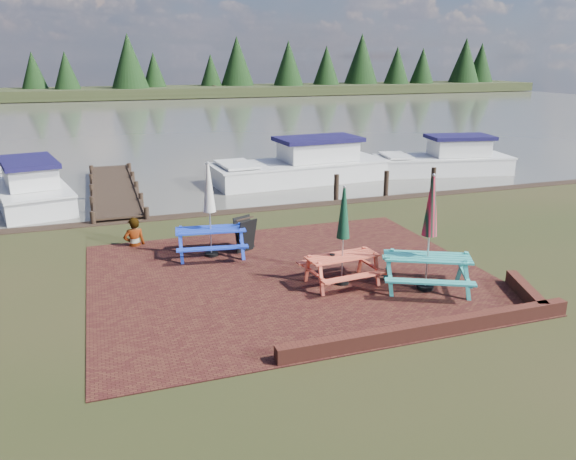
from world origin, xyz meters
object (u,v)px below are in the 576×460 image
Objects in this scene: boat_near at (303,167)px; person at (133,218)px; picnic_table_red at (343,251)px; picnic_table_teal at (428,251)px; picnic_table_blue at (210,224)px; boat_far at (446,161)px; jetty at (114,189)px; boat_jetty at (30,188)px; chalkboard at (245,234)px.

boat_near is 10.35m from person.
picnic_table_red is at bearing 159.57° from boat_near.
person is at bearing 164.87° from picnic_table_teal.
picnic_table_blue is (-4.02, 3.66, -0.05)m from picnic_table_teal.
person reaches higher than boat_far.
picnic_table_blue is 8.57m from jetty.
picnic_table_teal is 14.91m from boat_jetty.
boat_far is at bearing -161.54° from person.
boat_near is (7.72, 0.29, 0.29)m from jetty.
picnic_table_red is (-1.61, 0.88, -0.11)m from picnic_table_teal.
picnic_table_blue is 14.81m from boat_far.
jetty is (-2.05, 8.29, -0.74)m from picnic_table_blue.
picnic_table_teal is 2.85× the size of chalkboard.
picnic_table_red is at bearing -87.83° from chalkboard.
picnic_table_blue is 2.70× the size of chalkboard.
person is at bearing 128.51° from chalkboard.
picnic_table_red is 13.26m from boat_jetty.
picnic_table_teal reaches higher than jetty.
chalkboard is 0.14× the size of boat_far.
boat_near is at bearing 68.56° from picnic_table_red.
picnic_table_blue is at bearing -76.13° from jetty.
boat_far is (17.38, -0.17, 0.01)m from boat_jetty.
jetty is (-2.97, 8.20, -0.35)m from chalkboard.
chalkboard is at bearing 147.16° from person.
chalkboard is 0.12× the size of boat_near.
picnic_table_teal is 1.06× the size of picnic_table_blue.
picnic_table_teal is at bearing 167.92° from boat_near.
picnic_table_teal is 0.41× the size of boat_far.
picnic_table_blue is at bearing 142.15° from boat_near.
picnic_table_blue is at bearing 163.76° from picnic_table_teal.
picnic_table_blue reaches higher than person.
chalkboard is 9.73m from boat_near.
person is at bearing 129.29° from boat_near.
jetty is at bearing -10.79° from boat_jetty.
picnic_table_blue is (-2.41, 2.78, 0.06)m from picnic_table_red.
person is (-4.21, 4.22, 0.01)m from picnic_table_red.
picnic_table_teal is 7.74m from person.
picnic_table_teal is at bearing -64.81° from boat_jetty.
picnic_table_red is 0.33× the size of boat_jetty.
person is (-1.81, 1.44, -0.06)m from picnic_table_blue.
picnic_table_blue is 1.53× the size of person.
boat_far is at bearing 80.46° from picnic_table_teal.
picnic_table_teal is at bearing -34.06° from picnic_table_red.
picnic_table_blue is 0.38× the size of boat_far.
boat_jetty is 7.51m from person.
picnic_table_red is at bearing 128.45° from person.
picnic_table_teal is 5.44m from picnic_table_blue.
picnic_table_teal is 0.28× the size of jetty.
picnic_table_teal reaches higher than picnic_table_red.
boat_jetty is 0.88× the size of boat_near.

